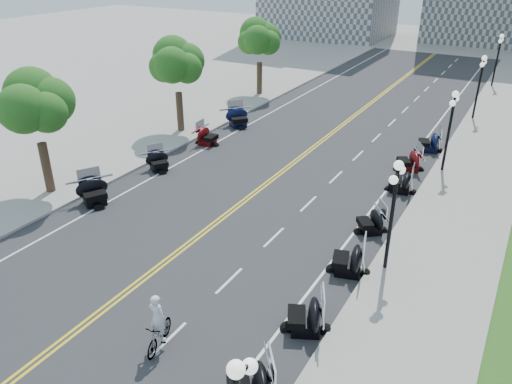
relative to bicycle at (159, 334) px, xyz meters
The scene contains 42 objects.
ground 5.44m from the bicycle, 125.72° to the left, with size 160.00×160.00×0.00m, color gray.
road 14.74m from the bicycle, 102.37° to the left, with size 16.00×90.00×0.01m, color #333335.
centerline_yellow_a 14.77m from the bicycle, 102.83° to the left, with size 0.12×90.00×0.00m, color yellow.
centerline_yellow_b 14.72m from the bicycle, 101.92° to the left, with size 0.12×90.00×0.00m, color yellow.
edge_line_north 14.76m from the bicycle, 77.30° to the left, with size 0.12×90.00×0.00m, color white.
edge_line_south 17.28m from the bicycle, 123.59° to the left, with size 0.12×90.00×0.00m, color white.
lane_dash_5 0.67m from the bicycle, 83.73° to the left, with size 0.12×2.00×0.00m, color white.
lane_dash_6 4.42m from the bicycle, 89.44° to the left, with size 0.12×2.00×0.00m, color white.
lane_dash_7 8.41m from the bicycle, 89.71° to the left, with size 0.12×2.00×0.00m, color white.
lane_dash_8 12.40m from the bicycle, 89.80° to the left, with size 0.12×2.00×0.00m, color white.
lane_dash_9 16.40m from the bicycle, 89.85° to the left, with size 0.12×2.00×0.00m, color white.
lane_dash_10 20.40m from the bicycle, 89.88° to the left, with size 0.12×2.00×0.00m, color white.
lane_dash_11 24.40m from the bicycle, 89.90° to the left, with size 0.12×2.00×0.00m, color white.
lane_dash_12 28.40m from the bicycle, 89.91° to the left, with size 0.12×2.00×0.00m, color white.
lane_dash_13 32.39m from the bicycle, 89.92° to the left, with size 0.12×2.00×0.00m, color white.
lane_dash_14 36.39m from the bicycle, 89.93° to the left, with size 0.12×2.00×0.00m, color white.
lane_dash_15 40.39m from the bicycle, 89.94° to the left, with size 0.12×2.00×0.00m, color white.
lane_dash_16 44.39m from the bicycle, 89.94° to the left, with size 0.12×2.00×0.00m, color white.
lane_dash_17 48.39m from the bicycle, 89.95° to the left, with size 0.12×2.00×0.00m, color white.
lane_dash_18 52.39m from the bicycle, 89.95° to the left, with size 0.12×2.00×0.00m, color white.
lane_dash_19 56.39m from the bicycle, 89.96° to the left, with size 0.12×2.00×0.00m, color white.
sidewalk_north 16.16m from the bicycle, 62.97° to the left, with size 5.00×90.00×0.15m, color #9E9991.
sidewalk_south 19.84m from the bicycle, 133.50° to the left, with size 5.00×90.00×0.15m, color #9E9991.
street_lamp_2 10.21m from the bicycle, 57.03° to the left, with size 0.50×1.20×4.90m, color black, non-canonical shape.
street_lamp_3 21.20m from the bicycle, 75.05° to the left, with size 0.50×1.20×4.90m, color black, non-canonical shape.
street_lamp_4 32.91m from the bicycle, 80.46° to the left, with size 0.50×1.20×4.90m, color black, non-canonical shape.
street_lamp_5 44.77m from the bicycle, 83.01° to the left, with size 0.50×1.20×4.90m, color black, non-canonical shape.
tree_2 15.22m from the bicycle, 154.10° to the left, with size 4.80×4.80×9.20m, color #235619, non-canonical shape.
tree_3 23.00m from the bicycle, 125.58° to the left, with size 4.80×4.80×9.20m, color #235619, non-canonical shape.
tree_4 33.38m from the bicycle, 113.41° to the left, with size 4.80×4.80×9.20m, color #235619, non-canonical shape.
motorcycle_n_5 5.19m from the bicycle, 38.83° to the left, with size 2.04×2.04×1.43m, color black, non-canonical shape.
motorcycle_n_6 8.49m from the bicycle, 60.99° to the left, with size 2.08×2.08×1.46m, color black, non-canonical shape.
motorcycle_n_7 11.82m from the bicycle, 70.84° to the left, with size 1.83×1.83×1.28m, color black, non-canonical shape.
motorcycle_n_8 16.84m from the bicycle, 76.50° to the left, with size 1.96×1.96×1.37m, color black, non-canonical shape.
motorcycle_n_9 19.96m from the bicycle, 79.77° to the left, with size 2.03×2.03×1.42m, color #590A0C, non-canonical shape.
motorcycle_n_10 23.91m from the bicycle, 80.59° to the left, with size 2.07×2.07×1.45m, color black, non-canonical shape.
motorcycle_s_6 12.06m from the bicycle, 146.36° to the left, with size 2.16×2.16×1.51m, color black, non-canonical shape.
motorcycle_s_7 15.54m from the bicycle, 129.83° to the left, with size 1.83×1.83×1.28m, color black, non-canonical shape.
motorcycle_s_8 19.78m from the bicycle, 119.99° to the left, with size 1.96×1.96×1.37m, color #590A0C, non-canonical shape.
motorcycle_s_9 23.83m from the bicycle, 115.06° to the left, with size 2.22×2.22×1.56m, color black, non-canonical shape.
bicycle is the anchor object (origin of this frame).
cyclist_rider 1.48m from the bicycle, ahead, with size 0.67×0.44×1.84m, color white.
Camera 1 is at (12.63, -14.23, 12.53)m, focal length 35.00 mm.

